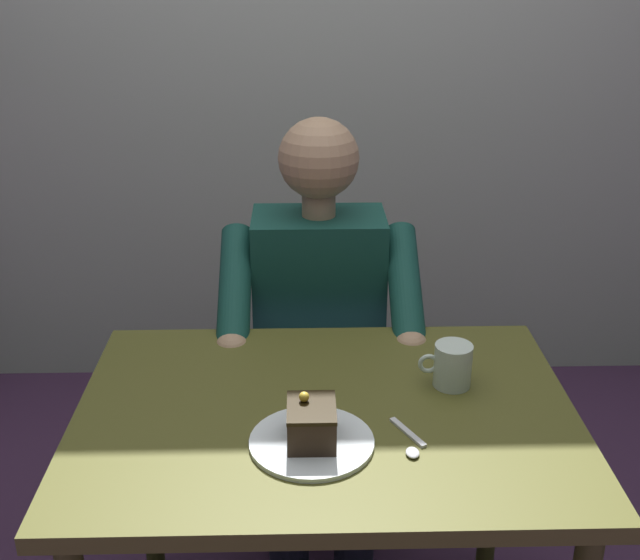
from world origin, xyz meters
name	(u,v)px	position (x,y,z in m)	size (l,w,h in m)	color
dining_table	(326,446)	(0.00, 0.00, 0.65)	(1.04, 0.75, 0.74)	#4E4D1E
chair	(318,351)	(0.00, -0.70, 0.50)	(0.42, 0.42, 0.90)	#423D0D
seated_person	(319,335)	(0.00, -0.53, 0.64)	(0.53, 0.58, 1.23)	#15443D
dessert_plate	(312,442)	(0.03, 0.12, 0.75)	(0.24, 0.24, 0.01)	white
cake_slice	(311,423)	(0.03, 0.12, 0.79)	(0.09, 0.11, 0.10)	#302218
coffee_cup	(452,364)	(-0.28, -0.09, 0.80)	(0.12, 0.08, 0.10)	silver
dessert_spoon	(410,443)	(-0.16, 0.13, 0.75)	(0.06, 0.14, 0.01)	silver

